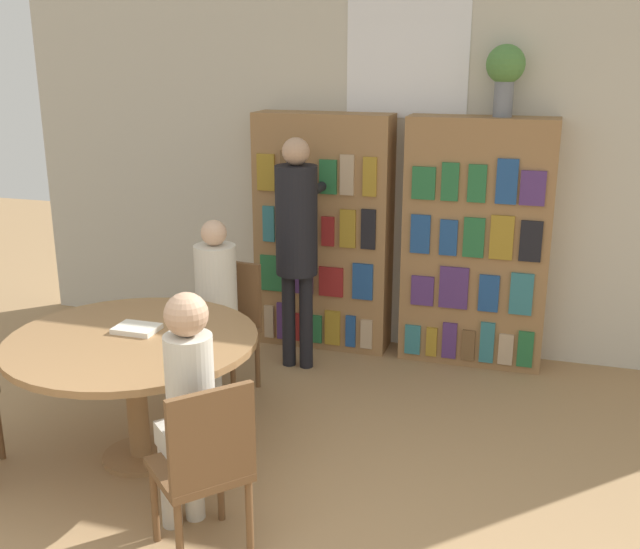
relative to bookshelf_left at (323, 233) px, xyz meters
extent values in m
cube|color=beige|center=(0.59, 0.19, 0.58)|extent=(6.40, 0.06, 3.00)
cube|color=white|center=(0.59, 0.16, 1.43)|extent=(0.90, 0.01, 1.10)
cube|color=olive|center=(0.00, 0.00, 0.00)|extent=(1.05, 0.32, 1.84)
cube|color=tan|center=(-0.40, -0.17, -0.72)|extent=(0.08, 0.02, 0.27)
cube|color=#4C2D6B|center=(-0.27, -0.17, -0.70)|extent=(0.12, 0.02, 0.30)
cube|color=maroon|center=(-0.13, -0.17, -0.74)|extent=(0.10, 0.02, 0.23)
cube|color=#236638|center=(0.00, -0.17, -0.74)|extent=(0.08, 0.02, 0.23)
cube|color=olive|center=(0.13, -0.17, -0.72)|extent=(0.12, 0.02, 0.28)
cube|color=navy|center=(0.27, -0.17, -0.73)|extent=(0.08, 0.02, 0.25)
cube|color=tan|center=(0.40, -0.17, -0.74)|extent=(0.09, 0.02, 0.23)
cube|color=#236638|center=(-0.36, -0.17, -0.31)|extent=(0.21, 0.02, 0.29)
cube|color=#4C2D6B|center=(-0.11, -0.17, -0.30)|extent=(0.16, 0.02, 0.31)
cube|color=maroon|center=(0.11, -0.17, -0.34)|extent=(0.19, 0.02, 0.23)
cube|color=navy|center=(0.36, -0.17, -0.32)|extent=(0.16, 0.02, 0.28)
cube|color=#2D707A|center=(-0.39, -0.17, 0.08)|extent=(0.09, 0.02, 0.28)
cube|color=#2D707A|center=(-0.23, -0.17, 0.06)|extent=(0.09, 0.02, 0.23)
cube|color=navy|center=(-0.09, -0.17, 0.09)|extent=(0.13, 0.02, 0.30)
cube|color=maroon|center=(0.09, -0.17, 0.06)|extent=(0.10, 0.02, 0.23)
cube|color=olive|center=(0.24, -0.17, 0.09)|extent=(0.12, 0.02, 0.29)
cube|color=black|center=(0.40, -0.17, 0.09)|extent=(0.11, 0.02, 0.30)
cube|color=olive|center=(-0.40, -0.17, 0.48)|extent=(0.14, 0.02, 0.28)
cube|color=brown|center=(-0.23, -0.17, 0.50)|extent=(0.11, 0.02, 0.31)
cube|color=tan|center=(-0.08, -0.17, 0.45)|extent=(0.10, 0.02, 0.22)
cube|color=#236638|center=(0.09, -0.17, 0.47)|extent=(0.13, 0.02, 0.25)
cube|color=tan|center=(0.23, -0.17, 0.49)|extent=(0.11, 0.02, 0.30)
cube|color=olive|center=(0.40, -0.17, 0.49)|extent=(0.10, 0.02, 0.29)
cube|color=olive|center=(1.18, 0.00, 0.00)|extent=(1.05, 0.32, 1.84)
cube|color=#2D707A|center=(0.76, -0.17, -0.74)|extent=(0.12, 0.02, 0.23)
cube|color=olive|center=(0.91, -0.17, -0.74)|extent=(0.08, 0.02, 0.23)
cube|color=#4C2D6B|center=(1.04, -0.17, -0.72)|extent=(0.11, 0.02, 0.28)
cube|color=brown|center=(1.18, -0.17, -0.74)|extent=(0.10, 0.02, 0.24)
cube|color=#2D707A|center=(1.31, -0.17, -0.70)|extent=(0.10, 0.02, 0.31)
cube|color=tan|center=(1.45, -0.17, -0.74)|extent=(0.10, 0.02, 0.24)
cube|color=#236638|center=(1.59, -0.17, -0.72)|extent=(0.11, 0.02, 0.27)
cube|color=#4C2D6B|center=(0.82, -0.17, -0.34)|extent=(0.17, 0.02, 0.22)
cube|color=#4C2D6B|center=(1.05, -0.17, -0.30)|extent=(0.21, 0.02, 0.31)
cube|color=navy|center=(1.30, -0.17, -0.32)|extent=(0.14, 0.02, 0.27)
cube|color=#2D707A|center=(1.53, -0.17, -0.30)|extent=(0.16, 0.02, 0.31)
cube|color=navy|center=(0.79, -0.17, 0.09)|extent=(0.14, 0.02, 0.28)
cube|color=navy|center=(0.99, -0.17, 0.07)|extent=(0.13, 0.02, 0.26)
cube|color=#236638|center=(1.17, -0.17, 0.09)|extent=(0.15, 0.02, 0.29)
cube|color=olive|center=(1.37, -0.17, 0.10)|extent=(0.16, 0.02, 0.32)
cube|color=black|center=(1.57, -0.17, 0.09)|extent=(0.15, 0.02, 0.29)
cube|color=#236638|center=(0.80, -0.17, 0.46)|extent=(0.17, 0.02, 0.23)
cube|color=#236638|center=(0.98, -0.17, 0.48)|extent=(0.12, 0.02, 0.27)
cube|color=#236638|center=(1.17, -0.17, 0.48)|extent=(0.13, 0.02, 0.27)
cube|color=navy|center=(1.37, -0.17, 0.50)|extent=(0.14, 0.02, 0.31)
cube|color=#4C2D6B|center=(1.55, -0.17, 0.46)|extent=(0.17, 0.02, 0.24)
cylinder|color=slate|center=(1.30, 0.00, 1.05)|extent=(0.13, 0.13, 0.25)
sphere|color=#4C7F3D|center=(1.30, 0.00, 1.28)|extent=(0.27, 0.27, 0.27)
cylinder|color=olive|center=(-0.49, -2.04, -0.90)|extent=(0.44, 0.44, 0.03)
cylinder|color=olive|center=(-0.49, -2.04, -0.54)|extent=(0.12, 0.12, 0.69)
cylinder|color=olive|center=(-0.49, -2.04, -0.18)|extent=(1.40, 1.40, 0.04)
cube|color=brown|center=(-0.38, -1.09, -0.49)|extent=(0.44, 0.44, 0.04)
cube|color=brown|center=(-0.36, -0.91, -0.24)|extent=(0.40, 0.08, 0.45)
cylinder|color=brown|center=(-0.23, -1.28, -0.71)|extent=(0.04, 0.04, 0.41)
cylinder|color=brown|center=(-0.57, -1.24, -0.71)|extent=(0.04, 0.04, 0.41)
cylinder|color=brown|center=(-0.20, -0.94, -0.71)|extent=(0.04, 0.04, 0.41)
cylinder|color=brown|center=(-0.53, -0.90, -0.71)|extent=(0.04, 0.04, 0.41)
cube|color=brown|center=(0.22, -2.69, -0.49)|extent=(0.57, 0.57, 0.04)
cube|color=brown|center=(0.35, -2.81, -0.24)|extent=(0.30, 0.32, 0.45)
cylinder|color=brown|center=(-0.02, -2.70, -0.71)|extent=(0.04, 0.04, 0.41)
cylinder|color=brown|center=(0.21, -2.45, -0.71)|extent=(0.04, 0.04, 0.41)
cylinder|color=brown|center=(0.23, -2.93, -0.71)|extent=(0.04, 0.04, 0.41)
cylinder|color=brown|center=(0.46, -2.68, -0.71)|extent=(0.04, 0.04, 0.41)
cube|color=beige|center=(-0.40, -1.23, -0.41)|extent=(0.31, 0.35, 0.12)
cylinder|color=beige|center=(-0.39, -1.15, -0.10)|extent=(0.28, 0.28, 0.50)
sphere|color=tan|center=(-0.39, -1.15, 0.24)|extent=(0.17, 0.17, 0.17)
cylinder|color=beige|center=(-0.34, -1.35, -0.69)|extent=(0.10, 0.10, 0.45)
cylinder|color=beige|center=(-0.49, -1.33, -0.69)|extent=(0.10, 0.10, 0.45)
cube|color=beige|center=(0.11, -2.60, -0.41)|extent=(0.39, 0.38, 0.12)
cylinder|color=beige|center=(0.17, -2.65, -0.10)|extent=(0.22, 0.22, 0.50)
sphere|color=tan|center=(0.17, -2.65, 0.25)|extent=(0.20, 0.20, 0.20)
cylinder|color=beige|center=(-0.01, -2.57, -0.69)|extent=(0.10, 0.10, 0.45)
cylinder|color=beige|center=(0.07, -2.47, -0.69)|extent=(0.10, 0.10, 0.45)
cylinder|color=black|center=(-0.11, -0.51, -0.55)|extent=(0.10, 0.10, 0.73)
cylinder|color=black|center=(0.02, -0.51, -0.55)|extent=(0.10, 0.10, 0.73)
cylinder|color=black|center=(-0.05, -0.51, 0.20)|extent=(0.30, 0.30, 0.79)
sphere|color=tan|center=(-0.05, -0.51, 0.69)|extent=(0.19, 0.19, 0.19)
cylinder|color=black|center=(0.04, -0.23, 0.40)|extent=(0.07, 0.30, 0.07)
cube|color=silver|center=(-0.51, -1.95, -0.15)|extent=(0.24, 0.18, 0.03)
camera|label=1|loc=(1.65, -5.44, 1.37)|focal=42.00mm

